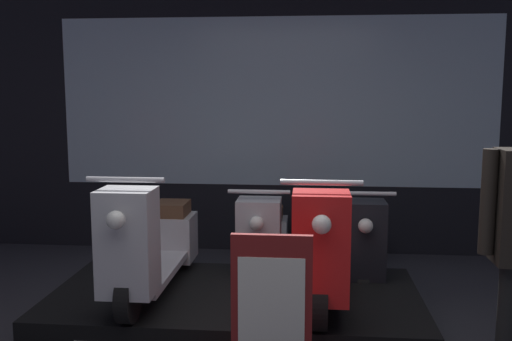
{
  "coord_description": "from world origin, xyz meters",
  "views": [
    {
      "loc": [
        0.34,
        -2.74,
        1.66
      ],
      "look_at": [
        -0.07,
        1.64,
        1.05
      ],
      "focal_mm": 40.0,
      "sensor_mm": 36.0,
      "label": 1
    }
  ],
  "objects_px": {
    "scooter_backrow_1": "(357,245)",
    "scooter_display_left": "(151,244)",
    "scooter_display_right": "(319,249)",
    "price_sign_board": "(271,321)",
    "scooter_backrow_0": "(264,243)"
  },
  "relations": [
    {
      "from": "scooter_display_right",
      "to": "price_sign_board",
      "type": "relative_size",
      "value": 1.69
    },
    {
      "from": "scooter_display_right",
      "to": "scooter_backrow_1",
      "type": "relative_size",
      "value": 1.0
    },
    {
      "from": "scooter_display_left",
      "to": "scooter_backrow_1",
      "type": "distance_m",
      "value": 1.83
    },
    {
      "from": "scooter_backrow_0",
      "to": "price_sign_board",
      "type": "height_order",
      "value": "price_sign_board"
    },
    {
      "from": "scooter_backrow_1",
      "to": "price_sign_board",
      "type": "distance_m",
      "value": 2.08
    },
    {
      "from": "scooter_display_left",
      "to": "scooter_backrow_0",
      "type": "height_order",
      "value": "scooter_display_left"
    },
    {
      "from": "scooter_backrow_1",
      "to": "scooter_display_left",
      "type": "bearing_deg",
      "value": -146.75
    },
    {
      "from": "scooter_display_left",
      "to": "price_sign_board",
      "type": "xyz_separation_m",
      "value": [
        0.92,
        -0.99,
        -0.12
      ]
    },
    {
      "from": "scooter_display_right",
      "to": "price_sign_board",
      "type": "bearing_deg",
      "value": -104.73
    },
    {
      "from": "scooter_backrow_0",
      "to": "price_sign_board",
      "type": "bearing_deg",
      "value": -84.36
    },
    {
      "from": "price_sign_board",
      "to": "scooter_backrow_1",
      "type": "bearing_deg",
      "value": 73.13
    },
    {
      "from": "scooter_display_right",
      "to": "scooter_display_left",
      "type": "bearing_deg",
      "value": 180.0
    },
    {
      "from": "scooter_display_left",
      "to": "scooter_display_right",
      "type": "height_order",
      "value": "same"
    },
    {
      "from": "scooter_display_right",
      "to": "scooter_backrow_0",
      "type": "height_order",
      "value": "scooter_display_right"
    },
    {
      "from": "scooter_display_right",
      "to": "scooter_backrow_1",
      "type": "bearing_deg",
      "value": 71.06
    }
  ]
}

